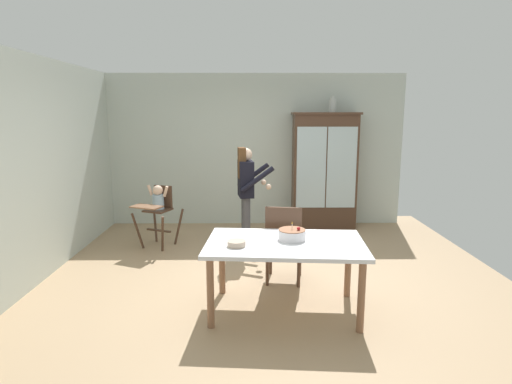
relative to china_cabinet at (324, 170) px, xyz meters
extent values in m
plane|color=tan|center=(-1.23, -2.37, -1.02)|extent=(6.24, 6.24, 0.00)
cube|color=beige|center=(-1.23, 0.26, 0.33)|extent=(5.32, 0.06, 2.70)
cube|color=beige|center=(-3.86, -2.37, 0.33)|extent=(0.06, 5.32, 2.70)
cube|color=#4C3323|center=(0.00, 0.00, -0.03)|extent=(1.10, 0.42, 1.99)
cube|color=#4C3323|center=(0.00, 0.00, 0.99)|extent=(1.16, 0.48, 0.04)
cube|color=silver|center=(-0.26, -0.21, 0.07)|extent=(0.50, 0.01, 1.39)
cube|color=silver|center=(0.26, -0.21, 0.07)|extent=(0.50, 0.01, 1.39)
cube|color=#4C3323|center=(0.00, 0.00, 0.07)|extent=(1.02, 0.36, 0.02)
cylinder|color=#B2B7B2|center=(0.11, 0.00, 1.12)|extent=(0.13, 0.13, 0.22)
cylinder|color=#B2B7B2|center=(0.11, 0.00, 1.25)|extent=(0.07, 0.07, 0.05)
cylinder|color=#4C3323|center=(-2.99, -1.24, -0.74)|extent=(0.17, 0.10, 0.56)
cylinder|color=#4C3323|center=(-2.58, -1.41, -0.74)|extent=(0.10, 0.18, 0.56)
cylinder|color=#4C3323|center=(-2.82, -0.84, -0.74)|extent=(0.10, 0.18, 0.56)
cylinder|color=#4C3323|center=(-2.41, -1.00, -0.74)|extent=(0.17, 0.10, 0.56)
cube|color=#4C3323|center=(-2.70, -1.12, -0.77)|extent=(0.40, 0.20, 0.02)
cube|color=#4C3323|center=(-2.70, -1.12, -0.45)|extent=(0.44, 0.44, 0.02)
cube|color=#4C3323|center=(-2.64, -0.98, -0.26)|extent=(0.29, 0.14, 0.34)
cube|color=brown|center=(-2.80, -1.37, -0.34)|extent=(0.50, 0.39, 0.02)
cylinder|color=#9EBCD1|center=(-2.69, -1.10, -0.32)|extent=(0.17, 0.17, 0.22)
sphere|color=beige|center=(-2.69, -1.10, -0.15)|extent=(0.15, 0.15, 0.15)
cylinder|color=beige|center=(-2.82, -1.05, -0.15)|extent=(0.11, 0.08, 0.17)
cylinder|color=beige|center=(-2.56, -1.16, -0.15)|extent=(0.11, 0.08, 0.17)
cylinder|color=#47474C|center=(-1.35, -1.40, -0.61)|extent=(0.11, 0.11, 0.82)
cylinder|color=#47474C|center=(-1.38, -1.23, -0.61)|extent=(0.11, 0.11, 0.82)
cube|color=black|center=(-1.37, -1.31, 0.06)|extent=(0.25, 0.38, 0.52)
cube|color=white|center=(-1.26, -1.30, 0.06)|extent=(0.02, 0.06, 0.49)
sphere|color=beige|center=(-1.37, -1.31, 0.41)|extent=(0.19, 0.19, 0.19)
cube|color=brown|center=(-1.42, -1.32, 0.29)|extent=(0.13, 0.21, 0.44)
cylinder|color=black|center=(-1.20, -1.49, 0.08)|extent=(0.50, 0.14, 0.37)
sphere|color=beige|center=(-1.04, -1.47, -0.03)|extent=(0.08, 0.08, 0.08)
cylinder|color=black|center=(-1.26, -1.10, 0.08)|extent=(0.50, 0.14, 0.37)
sphere|color=beige|center=(-1.10, -1.07, -0.03)|extent=(0.08, 0.08, 0.08)
cube|color=silver|center=(-0.94, -3.26, -0.30)|extent=(1.65, 1.07, 0.04)
cylinder|color=brown|center=(-1.67, -3.60, -0.67)|extent=(0.07, 0.07, 0.70)
cylinder|color=brown|center=(-0.27, -3.70, -0.67)|extent=(0.07, 0.07, 0.70)
cylinder|color=brown|center=(-1.61, -2.82, -0.67)|extent=(0.07, 0.07, 0.70)
cylinder|color=brown|center=(-0.21, -2.92, -0.67)|extent=(0.07, 0.07, 0.70)
cylinder|color=white|center=(-0.87, -3.18, -0.23)|extent=(0.28, 0.28, 0.10)
cylinder|color=#935B3D|center=(-0.87, -3.18, -0.18)|extent=(0.27, 0.27, 0.01)
cylinder|color=#F2E5CC|center=(-0.87, -3.18, -0.14)|extent=(0.01, 0.01, 0.06)
cone|color=yellow|center=(-0.87, -3.18, -0.10)|extent=(0.02, 0.02, 0.02)
sphere|color=red|center=(-0.80, -3.21, -0.15)|extent=(0.04, 0.04, 0.04)
cylinder|color=#C6AD93|center=(-1.43, -3.39, -0.25)|extent=(0.18, 0.18, 0.05)
cylinder|color=#4C3323|center=(-0.67, -2.30, -0.79)|extent=(0.04, 0.04, 0.45)
cylinder|color=#4C3323|center=(-1.04, -2.25, -0.79)|extent=(0.04, 0.04, 0.45)
cylinder|color=#4C3323|center=(-0.73, -2.67, -0.79)|extent=(0.04, 0.04, 0.45)
cylinder|color=#4C3323|center=(-1.10, -2.62, -0.79)|extent=(0.04, 0.04, 0.45)
cube|color=brown|center=(-0.88, -2.46, -0.55)|extent=(0.50, 0.50, 0.03)
cube|color=#4C3323|center=(-0.91, -2.66, -0.30)|extent=(0.42, 0.10, 0.48)
cylinder|color=#4C3323|center=(-0.73, -2.69, -0.30)|extent=(0.03, 0.03, 0.48)
cylinder|color=#4C3323|center=(-1.10, -2.63, -0.30)|extent=(0.03, 0.03, 0.48)
camera|label=1|loc=(-1.28, -7.29, 1.00)|focal=29.35mm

